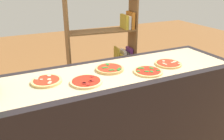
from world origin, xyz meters
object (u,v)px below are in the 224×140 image
at_px(pizza_pepperoni_1, 86,82).
at_px(pizza_spinach_3, 148,71).
at_px(pizza_spinach_2, 110,69).
at_px(pizza_mushroom_4, 168,64).
at_px(bookshelf, 110,53).
at_px(pizza_mushroom_0, 47,81).

bearing_deg(pizza_pepperoni_1, pizza_spinach_3, -2.98).
height_order(pizza_pepperoni_1, pizza_spinach_2, pizza_spinach_2).
relative_size(pizza_pepperoni_1, pizza_mushroom_4, 1.02).
xyz_separation_m(pizza_spinach_3, bookshelf, (0.21, 1.24, -0.22)).
xyz_separation_m(pizza_pepperoni_1, pizza_spinach_2, (0.28, 0.16, 0.00)).
bearing_deg(pizza_spinach_2, pizza_mushroom_4, -11.75).
relative_size(pizza_mushroom_0, pizza_spinach_3, 0.94).
bearing_deg(pizza_spinach_3, pizza_mushroom_0, 168.25).
xyz_separation_m(pizza_spinach_2, pizza_mushroom_4, (0.56, -0.12, -0.00)).
relative_size(pizza_spinach_2, pizza_mushroom_4, 1.01).
relative_size(pizza_mushroom_4, bookshelf, 0.16).
xyz_separation_m(pizza_mushroom_0, pizza_pepperoni_1, (0.28, -0.15, -0.00)).
xyz_separation_m(pizza_spinach_2, pizza_spinach_3, (0.28, -0.19, -0.00)).
xyz_separation_m(pizza_mushroom_0, pizza_mushroom_4, (1.12, -0.10, -0.00)).
xyz_separation_m(pizza_spinach_2, bookshelf, (0.49, 1.04, -0.22)).
height_order(pizza_mushroom_0, pizza_pepperoni_1, pizza_mushroom_0).
bearing_deg(pizza_mushroom_0, pizza_pepperoni_1, -27.45).
relative_size(pizza_mushroom_0, bookshelf, 0.15).
xyz_separation_m(pizza_pepperoni_1, pizza_mushroom_4, (0.84, 0.05, -0.00)).
xyz_separation_m(pizza_mushroom_0, pizza_spinach_2, (0.56, 0.02, 0.00)).
bearing_deg(pizza_spinach_2, pizza_pepperoni_1, -149.67).
distance_m(pizza_pepperoni_1, bookshelf, 1.45).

